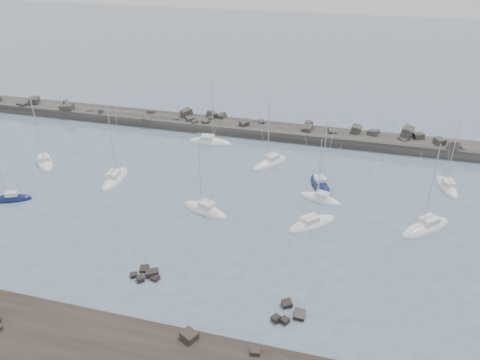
# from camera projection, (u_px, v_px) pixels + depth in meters

# --- Properties ---
(ground) EXTENTS (400.00, 400.00, 0.00)m
(ground) POSITION_uv_depth(u_px,v_px,m) (201.00, 238.00, 63.14)
(ground) COLOR slate
(ground) RESTS_ON ground
(rock_cluster_near) EXTENTS (3.86, 3.29, 1.55)m
(rock_cluster_near) POSITION_uv_depth(u_px,v_px,m) (148.00, 275.00, 56.36)
(rock_cluster_near) COLOR black
(rock_cluster_near) RESTS_ON ground
(rock_cluster_far) EXTENTS (3.68, 3.93, 1.24)m
(rock_cluster_far) POSITION_uv_depth(u_px,v_px,m) (291.00, 314.00, 50.49)
(rock_cluster_far) COLOR black
(rock_cluster_far) RESTS_ON ground
(breakwater) EXTENTS (115.00, 6.82, 5.49)m
(breakwater) POSITION_uv_depth(u_px,v_px,m) (229.00, 129.00, 97.00)
(breakwater) COLOR #2F2D2A
(breakwater) RESTS_ON ground
(sailboat_1) EXTENTS (7.54, 7.88, 13.13)m
(sailboat_1) POSITION_uv_depth(u_px,v_px,m) (45.00, 162.00, 83.53)
(sailboat_1) COLOR white
(sailboat_1) RESTS_ON ground
(sailboat_2) EXTENTS (6.46, 4.36, 10.09)m
(sailboat_2) POSITION_uv_depth(u_px,v_px,m) (11.00, 199.00, 72.01)
(sailboat_2) COLOR #101843
(sailboat_2) RESTS_ON ground
(sailboat_3) EXTENTS (3.25, 8.65, 13.49)m
(sailboat_3) POSITION_uv_depth(u_px,v_px,m) (115.00, 179.00, 77.82)
(sailboat_3) COLOR white
(sailboat_3) RESTS_ON ground
(sailboat_4) EXTENTS (8.74, 3.02, 13.60)m
(sailboat_4) POSITION_uv_depth(u_px,v_px,m) (210.00, 142.00, 91.39)
(sailboat_4) COLOR white
(sailboat_4) RESTS_ON ground
(sailboat_5) EXTENTS (8.12, 4.80, 12.48)m
(sailboat_5) POSITION_uv_depth(u_px,v_px,m) (205.00, 210.00, 69.15)
(sailboat_5) COLOR white
(sailboat_5) RESTS_ON ground
(sailboat_6) EXTENTS (6.50, 8.18, 13.00)m
(sailboat_6) POSITION_uv_depth(u_px,v_px,m) (270.00, 163.00, 83.06)
(sailboat_6) COLOR white
(sailboat_6) RESTS_ON ground
(sailboat_7) EXTENTS (7.43, 7.33, 12.57)m
(sailboat_7) POSITION_uv_depth(u_px,v_px,m) (312.00, 224.00, 65.95)
(sailboat_7) COLOR white
(sailboat_7) RESTS_ON ground
(sailboat_8) EXTENTS (5.25, 8.11, 12.37)m
(sailboat_8) POSITION_uv_depth(u_px,v_px,m) (320.00, 186.00, 75.91)
(sailboat_8) COLOR #101843
(sailboat_8) RESTS_ON ground
(sailboat_9) EXTENTS (7.18, 4.07, 10.95)m
(sailboat_9) POSITION_uv_depth(u_px,v_px,m) (320.00, 199.00, 72.05)
(sailboat_9) COLOR white
(sailboat_9) RESTS_ON ground
(sailboat_10) EXTENTS (4.15, 7.82, 11.87)m
(sailboat_10) POSITION_uv_depth(u_px,v_px,m) (447.00, 187.00, 75.50)
(sailboat_10) COLOR white
(sailboat_10) RESTS_ON ground
(sailboat_11) EXTENTS (8.23, 8.31, 14.13)m
(sailboat_11) POSITION_uv_depth(u_px,v_px,m) (426.00, 228.00, 65.09)
(sailboat_11) COLOR white
(sailboat_11) RESTS_ON ground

